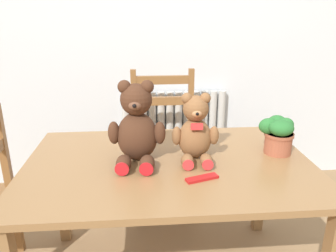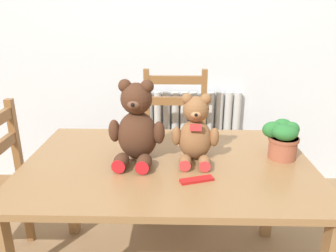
{
  "view_description": "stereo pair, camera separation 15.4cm",
  "coord_description": "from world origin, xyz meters",
  "px_view_note": "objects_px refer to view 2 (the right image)",
  "views": [
    {
      "loc": [
        -0.12,
        -0.96,
        1.39
      ],
      "look_at": [
        -0.0,
        0.49,
        0.88
      ],
      "focal_mm": 35.0,
      "sensor_mm": 36.0,
      "label": 1
    },
    {
      "loc": [
        0.03,
        -0.97,
        1.39
      ],
      "look_at": [
        -0.0,
        0.49,
        0.88
      ],
      "focal_mm": 35.0,
      "sensor_mm": 36.0,
      "label": 2
    }
  ],
  "objects_px": {
    "teddy_bear_left": "(137,126)",
    "teddy_bear_right": "(195,132)",
    "potted_plant": "(283,137)",
    "chocolate_bar": "(197,180)",
    "wooden_chair_behind": "(175,143)"
  },
  "relations": [
    {
      "from": "teddy_bear_left",
      "to": "teddy_bear_right",
      "type": "bearing_deg",
      "value": -174.56
    },
    {
      "from": "potted_plant",
      "to": "teddy_bear_right",
      "type": "bearing_deg",
      "value": -176.32
    },
    {
      "from": "teddy_bear_left",
      "to": "chocolate_bar",
      "type": "bearing_deg",
      "value": 146.92
    },
    {
      "from": "wooden_chair_behind",
      "to": "teddy_bear_right",
      "type": "bearing_deg",
      "value": 97.42
    },
    {
      "from": "teddy_bear_right",
      "to": "chocolate_bar",
      "type": "relative_size",
      "value": 2.25
    },
    {
      "from": "potted_plant",
      "to": "chocolate_bar",
      "type": "height_order",
      "value": "potted_plant"
    },
    {
      "from": "chocolate_bar",
      "to": "teddy_bear_left",
      "type": "bearing_deg",
      "value": 141.87
    },
    {
      "from": "potted_plant",
      "to": "chocolate_bar",
      "type": "relative_size",
      "value": 1.31
    },
    {
      "from": "teddy_bear_right",
      "to": "chocolate_bar",
      "type": "distance_m",
      "value": 0.25
    },
    {
      "from": "teddy_bear_right",
      "to": "potted_plant",
      "type": "height_order",
      "value": "teddy_bear_right"
    },
    {
      "from": "teddy_bear_left",
      "to": "teddy_bear_right",
      "type": "height_order",
      "value": "teddy_bear_left"
    },
    {
      "from": "chocolate_bar",
      "to": "wooden_chair_behind",
      "type": "bearing_deg",
      "value": 95.61
    },
    {
      "from": "wooden_chair_behind",
      "to": "chocolate_bar",
      "type": "relative_size",
      "value": 6.94
    },
    {
      "from": "teddy_bear_right",
      "to": "chocolate_bar",
      "type": "bearing_deg",
      "value": 92.21
    },
    {
      "from": "potted_plant",
      "to": "chocolate_bar",
      "type": "xyz_separation_m",
      "value": [
        -0.42,
        -0.24,
        -0.1
      ]
    }
  ]
}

